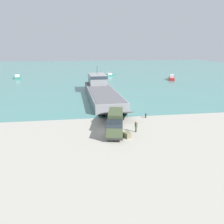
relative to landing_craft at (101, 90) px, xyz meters
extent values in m
plane|color=#9E998E|center=(-1.42, -26.54, -1.80)|extent=(240.00, 240.00, 0.00)
cube|color=#477F7A|center=(-1.42, 70.57, -1.80)|extent=(240.00, 180.00, 0.01)
cube|color=gray|center=(0.10, -2.55, -0.75)|extent=(8.25, 30.38, 2.09)
cube|color=#56565B|center=(0.10, -2.55, 0.33)|extent=(7.64, 29.15, 0.08)
cube|color=gray|center=(-0.32, 7.78, 1.80)|extent=(5.26, 8.63, 3.02)
cube|color=#28333D|center=(-0.32, 7.78, 2.71)|extent=(5.41, 8.72, 0.91)
cylinder|color=#3F3F42|center=(-0.32, 7.78, 4.51)|extent=(0.16, 0.16, 2.40)
cube|color=#56565B|center=(0.82, -20.31, -0.69)|extent=(6.20, 5.71, 2.12)
cube|color=#475638|center=(-0.34, -27.06, -0.75)|extent=(3.83, 8.20, 1.29)
cube|color=#475638|center=(-0.84, -29.62, 0.38)|extent=(2.69, 3.06, 0.98)
cube|color=#28333D|center=(-0.84, -29.62, 0.63)|extent=(2.77, 3.10, 0.49)
cube|color=#3C492E|center=(-0.08, -25.74, 0.63)|extent=(3.19, 5.35, 1.47)
cube|color=#2D2D2D|center=(-1.08, -30.86, -1.25)|extent=(2.41, 0.70, 0.32)
cylinder|color=black|center=(0.16, -29.65, -1.18)|extent=(0.56, 1.27, 1.23)
cylinder|color=black|center=(-1.78, -29.27, -1.18)|extent=(0.56, 1.27, 1.23)
cylinder|color=black|center=(1.00, -25.39, -1.18)|extent=(0.56, 1.27, 1.23)
cylinder|color=black|center=(-0.95, -25.01, -1.18)|extent=(0.56, 1.27, 1.23)
cylinder|color=black|center=(1.21, -24.31, -1.18)|extent=(0.56, 1.27, 1.23)
cylinder|color=black|center=(-0.74, -23.93, -1.18)|extent=(0.56, 1.27, 1.23)
cylinder|color=#475638|center=(2.93, -27.30, -1.36)|extent=(0.14, 0.14, 0.88)
cylinder|color=#475638|center=(2.99, -27.47, -1.36)|extent=(0.14, 0.14, 0.88)
cube|color=#475638|center=(2.96, -27.39, -0.57)|extent=(0.38, 0.50, 0.70)
sphere|color=tan|center=(2.96, -27.39, -0.10)|extent=(0.24, 0.24, 0.24)
cube|color=#B22323|center=(32.13, 27.22, -1.29)|extent=(4.66, 8.21, 1.02)
cube|color=silver|center=(31.92, 26.65, -0.22)|extent=(2.14, 2.74, 1.12)
cube|color=#2D7060|center=(-32.17, 39.90, -1.38)|extent=(4.03, 6.08, 0.83)
cube|color=silver|center=(-32.05, 39.49, -0.51)|extent=(2.21, 2.11, 0.91)
cube|color=#2D7060|center=(7.53, 42.40, -1.49)|extent=(7.36, 5.56, 0.62)
cube|color=silver|center=(7.99, 42.65, -0.85)|extent=(2.69, 2.55, 0.68)
cylinder|color=#333338|center=(6.67, -20.46, -1.48)|extent=(0.30, 0.30, 0.64)
sphere|color=#333338|center=(6.67, -20.46, -1.07)|extent=(0.34, 0.34, 0.34)
cube|color=#6B664C|center=(1.09, -29.37, -1.38)|extent=(1.19, 1.27, 0.83)
camera|label=1|loc=(-5.54, -58.99, 11.26)|focal=35.00mm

